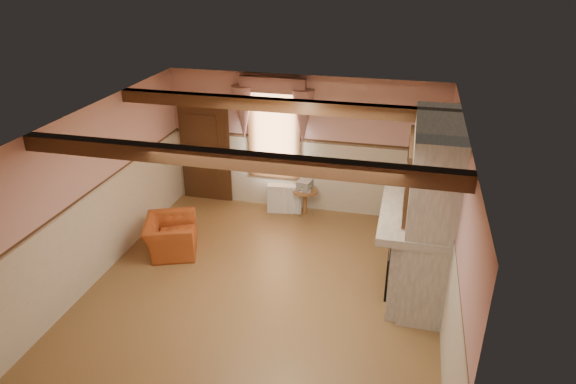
% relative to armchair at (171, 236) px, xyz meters
% --- Properties ---
extents(floor, '(5.50, 6.00, 0.01)m').
position_rel_armchair_xyz_m(floor, '(1.92, -0.72, -0.32)').
color(floor, brown).
rests_on(floor, ground).
extents(ceiling, '(5.50, 6.00, 0.01)m').
position_rel_armchair_xyz_m(ceiling, '(1.92, -0.72, 2.48)').
color(ceiling, silver).
rests_on(ceiling, wall_back).
extents(wall_back, '(5.50, 0.02, 2.80)m').
position_rel_armchair_xyz_m(wall_back, '(1.92, 2.28, 1.08)').
color(wall_back, tan).
rests_on(wall_back, floor).
extents(wall_front, '(5.50, 0.02, 2.80)m').
position_rel_armchair_xyz_m(wall_front, '(1.92, -3.72, 1.08)').
color(wall_front, tan).
rests_on(wall_front, floor).
extents(wall_left, '(0.02, 6.00, 2.80)m').
position_rel_armchair_xyz_m(wall_left, '(-0.83, -0.72, 1.08)').
color(wall_left, tan).
rests_on(wall_left, floor).
extents(wall_right, '(0.02, 6.00, 2.80)m').
position_rel_armchair_xyz_m(wall_right, '(4.67, -0.72, 1.08)').
color(wall_right, tan).
rests_on(wall_right, floor).
extents(wainscot, '(5.50, 6.00, 1.50)m').
position_rel_armchair_xyz_m(wainscot, '(1.92, -0.72, 0.43)').
color(wainscot, beige).
rests_on(wainscot, floor).
extents(chair_rail, '(5.50, 6.00, 0.08)m').
position_rel_armchair_xyz_m(chair_rail, '(1.92, -0.72, 1.18)').
color(chair_rail, black).
rests_on(chair_rail, wainscot).
extents(firebox, '(0.20, 0.95, 0.90)m').
position_rel_armchair_xyz_m(firebox, '(3.92, -0.12, 0.13)').
color(firebox, black).
rests_on(firebox, floor).
extents(armchair, '(1.14, 1.21, 0.63)m').
position_rel_armchair_xyz_m(armchair, '(0.00, 0.00, 0.00)').
color(armchair, '#994219').
rests_on(armchair, floor).
extents(side_table, '(0.63, 0.63, 0.55)m').
position_rel_armchair_xyz_m(side_table, '(2.03, 1.98, -0.04)').
color(side_table, brown).
rests_on(side_table, floor).
extents(book_stack, '(0.30, 0.36, 0.20)m').
position_rel_armchair_xyz_m(book_stack, '(2.02, 2.00, 0.33)').
color(book_stack, '#B7AD8C').
rests_on(book_stack, side_table).
extents(radiator, '(0.72, 0.27, 0.60)m').
position_rel_armchair_xyz_m(radiator, '(1.60, 1.98, -0.02)').
color(radiator, silver).
rests_on(radiator, floor).
extents(bowl, '(0.35, 0.35, 0.09)m').
position_rel_armchair_xyz_m(bowl, '(4.17, -0.18, 1.15)').
color(bowl, brown).
rests_on(bowl, mantel).
extents(mantel_clock, '(0.14, 0.24, 0.20)m').
position_rel_armchair_xyz_m(mantel_clock, '(4.17, 0.68, 1.20)').
color(mantel_clock, black).
rests_on(mantel_clock, mantel).
extents(oil_lamp, '(0.11, 0.11, 0.28)m').
position_rel_armchair_xyz_m(oil_lamp, '(4.17, 0.46, 1.24)').
color(oil_lamp, '#D48A3B').
rests_on(oil_lamp, mantel).
extents(candle_red, '(0.06, 0.06, 0.16)m').
position_rel_armchair_xyz_m(candle_red, '(4.17, -0.68, 1.18)').
color(candle_red, '#9E1713').
rests_on(candle_red, mantel).
extents(jar_yellow, '(0.06, 0.06, 0.12)m').
position_rel_armchair_xyz_m(jar_yellow, '(4.17, -0.60, 1.16)').
color(jar_yellow, gold).
rests_on(jar_yellow, mantel).
extents(fireplace, '(0.85, 2.00, 2.80)m').
position_rel_armchair_xyz_m(fireplace, '(4.35, -0.12, 1.08)').
color(fireplace, gray).
rests_on(fireplace, floor).
extents(mantel, '(1.05, 2.05, 0.12)m').
position_rel_armchair_xyz_m(mantel, '(4.17, -0.12, 1.04)').
color(mantel, gray).
rests_on(mantel, fireplace).
extents(overmantel_mirror, '(0.06, 1.44, 1.04)m').
position_rel_armchair_xyz_m(overmantel_mirror, '(3.98, -0.12, 1.65)').
color(overmantel_mirror, silver).
rests_on(overmantel_mirror, fireplace).
extents(door, '(1.10, 0.10, 2.10)m').
position_rel_armchair_xyz_m(door, '(-0.18, 2.22, 0.73)').
color(door, black).
rests_on(door, floor).
extents(window, '(1.06, 0.08, 2.02)m').
position_rel_armchair_xyz_m(window, '(1.32, 2.25, 1.33)').
color(window, white).
rests_on(window, wall_back).
extents(window_drapes, '(1.30, 0.14, 1.40)m').
position_rel_armchair_xyz_m(window_drapes, '(1.32, 2.16, 1.93)').
color(window_drapes, gray).
rests_on(window_drapes, wall_back).
extents(ceiling_beam_front, '(5.50, 0.18, 0.20)m').
position_rel_armchair_xyz_m(ceiling_beam_front, '(1.92, -1.92, 2.38)').
color(ceiling_beam_front, black).
rests_on(ceiling_beam_front, ceiling).
extents(ceiling_beam_back, '(5.50, 0.18, 0.20)m').
position_rel_armchair_xyz_m(ceiling_beam_back, '(1.92, 0.48, 2.38)').
color(ceiling_beam_back, black).
rests_on(ceiling_beam_back, ceiling).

